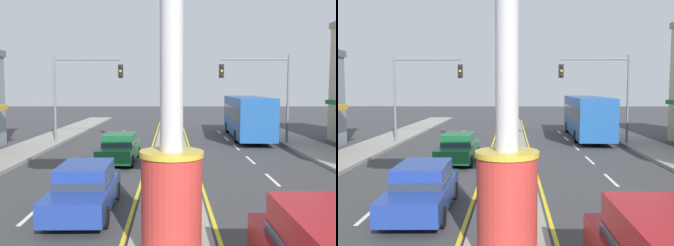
# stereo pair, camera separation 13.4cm
# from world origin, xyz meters

# --- Properties ---
(median_strip) EXTENTS (2.13, 52.00, 0.14)m
(median_strip) POSITION_xyz_m (0.00, 18.00, 0.07)
(median_strip) COLOR gray
(median_strip) RESTS_ON ground
(lane_markings) EXTENTS (8.87, 52.00, 0.01)m
(lane_markings) POSITION_xyz_m (0.00, 16.65, 0.00)
(lane_markings) COLOR silver
(lane_markings) RESTS_ON ground
(district_sign) EXTENTS (7.25, 1.45, 7.67)m
(district_sign) POSITION_xyz_m (0.00, 6.09, 3.70)
(district_sign) COLOR #B7332D
(district_sign) RESTS_ON median_strip
(traffic_light_left_side) EXTENTS (4.86, 0.46, 6.20)m
(traffic_light_left_side) POSITION_xyz_m (-6.30, 23.65, 4.25)
(traffic_light_left_side) COLOR slate
(traffic_light_left_side) RESTS_ON ground
(traffic_light_right_side) EXTENTS (4.86, 0.46, 6.20)m
(traffic_light_right_side) POSITION_xyz_m (6.30, 23.50, 4.25)
(traffic_light_right_side) COLOR slate
(traffic_light_right_side) RESTS_ON ground
(bus_near_right_lane) EXTENTS (3.08, 11.31, 3.26)m
(bus_near_right_lane) POSITION_xyz_m (6.02, 27.32, 1.87)
(bus_near_right_lane) COLOR #1E5199
(bus_near_right_lane) RESTS_ON ground
(sedan_far_right_lane) EXTENTS (1.95, 4.36, 1.53)m
(sedan_far_right_lane) POSITION_xyz_m (-2.71, 17.38, 0.79)
(sedan_far_right_lane) COLOR #14562D
(sedan_far_right_lane) RESTS_ON ground
(sedan_near_left_lane) EXTENTS (1.91, 4.34, 1.53)m
(sedan_near_left_lane) POSITION_xyz_m (-2.72, 9.34, 0.79)
(sedan_near_left_lane) COLOR navy
(sedan_near_left_lane) RESTS_ON ground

